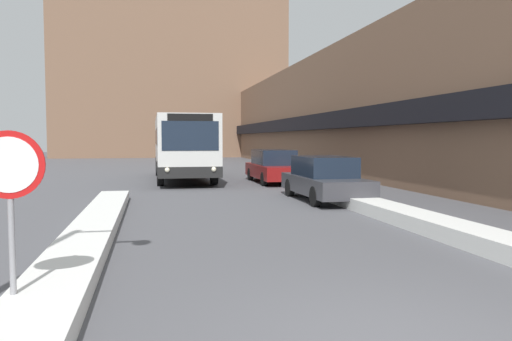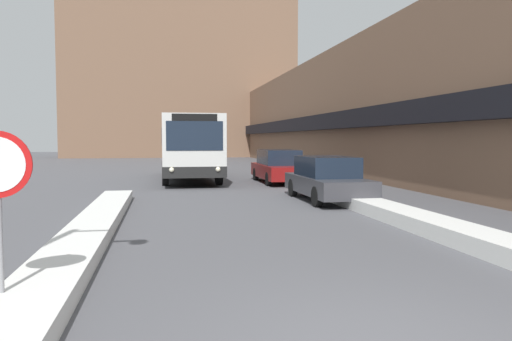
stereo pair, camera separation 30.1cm
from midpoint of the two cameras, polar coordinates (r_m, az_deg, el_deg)
name	(u,v)px [view 2 (the right image)]	position (r m, az deg, el deg)	size (l,w,h in m)	color
building_row_right	(367,112)	(30.83, 12.89, 6.51)	(5.50, 60.00, 7.30)	brown
building_backdrop_far	(181,71)	(59.80, -8.46, 11.20)	(26.00, 8.00, 19.95)	brown
snow_bank_left	(84,239)	(10.02, -18.29, -7.43)	(0.90, 15.39, 0.28)	silver
snow_bank_right	(395,213)	(13.05, 16.23, -4.72)	(0.90, 15.52, 0.34)	silver
city_bus	(189,146)	(25.12, -7.37, 2.79)	(2.62, 10.13, 3.08)	silver
parked_car_front	(327,179)	(16.59, 8.64, -0.93)	(1.79, 4.55, 1.45)	#38383D
parked_car_middle	(279,166)	(23.26, 3.00, 0.46)	(1.84, 4.88, 1.53)	maroon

